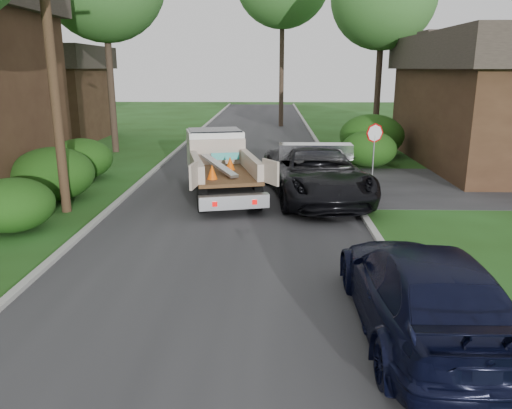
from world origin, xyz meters
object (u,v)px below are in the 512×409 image
Objects in this scene: utility_pole at (50,46)px; house_left_far at (43,92)px; black_pickup at (316,173)px; flatbed_truck at (219,160)px; navy_suv at (423,291)px; stop_sign at (374,141)px.

house_left_far is at bearing 115.23° from utility_pole.
black_pickup is at bearing 13.70° from utility_pole.
flatbed_truck is (4.69, 2.99, -3.97)m from utility_pole.
utility_pole reaches higher than navy_suv.
flatbed_truck is 3.72m from black_pickup.
navy_suv is (9.28, -7.48, -4.36)m from utility_pole.
house_left_far is at bearing 145.19° from stop_sign.
navy_suv is (1.02, -9.50, -0.12)m from black_pickup.
navy_suv is at bearing -38.87° from utility_pole.
flatbed_truck reaches higher than black_pickup.
stop_sign is 0.44× the size of navy_suv.
stop_sign is 0.25× the size of utility_pole.
flatbed_truck is at bearing -66.39° from navy_suv.
navy_suv is at bearing -91.79° from black_pickup.
flatbed_truck is at bearing -47.84° from house_left_far.
stop_sign is 0.40× the size of flatbed_truck.
utility_pole is 6.83m from flatbed_truck.
utility_pole is 1.50× the size of black_pickup.
house_left_far is 22.24m from black_pickup.
flatbed_truck is 11.44m from navy_suv.
flatbed_truck is at bearing -170.25° from stop_sign.
house_left_far reaches higher than navy_suv.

